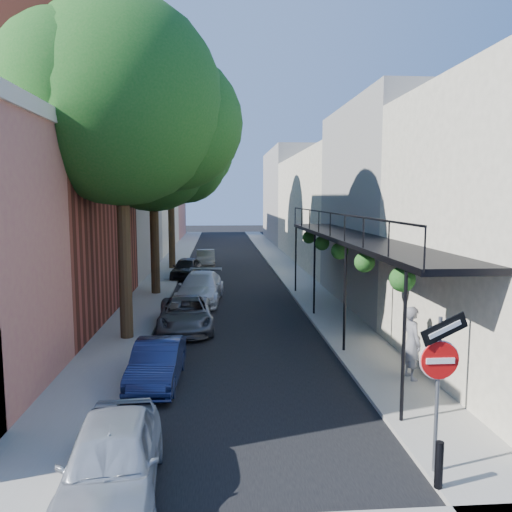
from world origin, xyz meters
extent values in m
cube|color=black|center=(0.00, 30.00, 0.01)|extent=(6.00, 64.00, 0.01)
cube|color=gray|center=(-4.00, 30.00, 0.06)|extent=(2.00, 64.00, 0.12)
cube|color=gray|center=(4.00, 30.00, 0.06)|extent=(2.00, 64.00, 0.12)
cube|color=gray|center=(-5.02, 14.00, 8.00)|extent=(0.06, 7.00, 4.00)
cube|color=gray|center=(-9.00, 26.00, 4.50)|extent=(8.00, 12.00, 9.00)
cube|color=beige|center=(-9.00, 40.00, 5.00)|extent=(8.00, 16.00, 10.00)
cube|color=#B6775D|center=(-9.00, 54.00, 4.00)|extent=(8.00, 12.00, 8.00)
cube|color=gray|center=(9.00, 15.00, 4.50)|extent=(8.00, 10.00, 9.00)
cube|color=beige|center=(9.00, 30.00, 4.00)|extent=(8.00, 20.00, 8.00)
cube|color=gray|center=(9.00, 48.00, 5.00)|extent=(8.00, 16.00, 10.00)
cube|color=black|center=(4.20, 10.00, 3.50)|extent=(2.00, 16.00, 0.15)
cube|color=black|center=(3.25, 10.00, 4.38)|extent=(0.05, 16.00, 0.05)
cylinder|color=black|center=(3.30, 3.00, 1.81)|extent=(0.08, 0.08, 3.40)
cylinder|color=black|center=(3.30, 18.00, 1.81)|extent=(0.08, 0.08, 3.40)
sphere|color=#164F16|center=(3.60, 4.00, 3.05)|extent=(0.60, 0.60, 0.60)
sphere|color=#164F16|center=(3.60, 10.00, 3.05)|extent=(0.60, 0.60, 0.60)
sphere|color=#164F16|center=(3.60, 16.00, 3.05)|extent=(0.60, 0.60, 0.60)
cylinder|color=#595B60|center=(3.15, 1.00, 1.45)|extent=(0.07, 0.07, 2.90)
cylinder|color=red|center=(3.15, 0.96, 2.15)|extent=(0.66, 0.04, 0.66)
cube|color=white|center=(3.15, 0.93, 2.15)|extent=(0.50, 0.02, 0.10)
cylinder|color=white|center=(3.15, 0.98, 2.15)|extent=(0.70, 0.02, 0.70)
cube|color=black|center=(3.20, 0.95, 2.70)|extent=(0.89, 0.15, 0.58)
cube|color=white|center=(3.20, 0.92, 2.70)|extent=(0.60, 0.10, 0.31)
cylinder|color=black|center=(3.00, 0.50, 0.52)|extent=(0.14, 0.14, 0.80)
cylinder|color=#312213|center=(-3.80, 10.00, 3.50)|extent=(0.44, 0.44, 7.00)
sphere|color=#164F16|center=(-3.80, 10.00, 8.02)|extent=(6.80, 6.80, 6.80)
sphere|color=#164F16|center=(-2.10, 11.02, 7.52)|extent=(4.76, 4.76, 4.76)
cylinder|color=#312213|center=(-3.80, 18.00, 3.15)|extent=(0.44, 0.44, 6.30)
sphere|color=#164F16|center=(-3.80, 18.00, 7.20)|extent=(6.00, 6.00, 6.00)
sphere|color=#164F16|center=(-2.30, 18.90, 6.70)|extent=(4.20, 4.20, 4.20)
cylinder|color=#312213|center=(-3.80, 27.00, 3.67)|extent=(0.44, 0.44, 7.35)
sphere|color=#164F16|center=(-3.80, 27.00, 8.40)|extent=(7.00, 7.00, 7.00)
sphere|color=#164F16|center=(-2.05, 28.05, 7.90)|extent=(4.90, 4.90, 4.90)
imported|color=#959DA5|center=(-2.38, 0.79, 0.65)|extent=(1.83, 3.95, 1.31)
imported|color=#162047|center=(-2.27, 5.88, 0.56)|extent=(1.32, 3.45, 1.12)
imported|color=#525359|center=(-1.87, 11.29, 0.59)|extent=(2.23, 4.38, 1.19)
imported|color=silver|center=(-1.49, 16.11, 0.69)|extent=(2.36, 4.92, 1.38)
imported|color=black|center=(-2.60, 23.23, 0.63)|extent=(1.96, 3.86, 1.26)
imported|color=slate|center=(-1.56, 28.18, 0.60)|extent=(1.38, 3.66, 1.19)
imported|color=slate|center=(4.47, 5.45, 1.10)|extent=(0.56, 0.77, 1.95)
camera|label=1|loc=(-0.60, -7.04, 4.93)|focal=35.00mm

